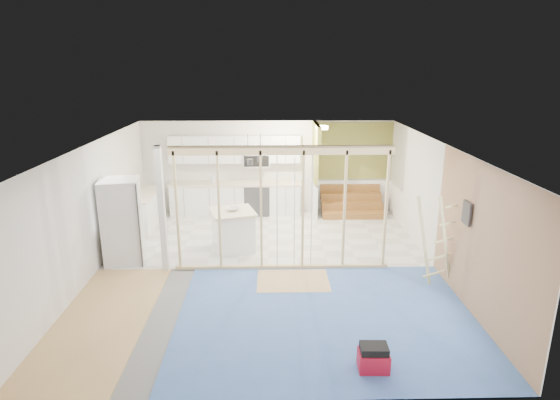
{
  "coord_description": "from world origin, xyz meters",
  "views": [
    {
      "loc": [
        0.05,
        -8.94,
        4.11
      ],
      "look_at": [
        0.27,
        0.6,
        1.32
      ],
      "focal_mm": 30.0,
      "sensor_mm": 36.0,
      "label": 1
    }
  ],
  "objects_px": {
    "island": "(233,230)",
    "toolbox": "(374,358)",
    "ladder": "(437,241)",
    "fridge": "(122,222)"
  },
  "relations": [
    {
      "from": "fridge",
      "to": "toolbox",
      "type": "relative_size",
      "value": 4.27
    },
    {
      "from": "ladder",
      "to": "fridge",
      "type": "bearing_deg",
      "value": 160.5
    },
    {
      "from": "island",
      "to": "toolbox",
      "type": "height_order",
      "value": "island"
    },
    {
      "from": "toolbox",
      "to": "ladder",
      "type": "height_order",
      "value": "ladder"
    },
    {
      "from": "toolbox",
      "to": "fridge",
      "type": "bearing_deg",
      "value": 141.66
    },
    {
      "from": "ladder",
      "to": "island",
      "type": "bearing_deg",
      "value": 146.17
    },
    {
      "from": "fridge",
      "to": "ladder",
      "type": "height_order",
      "value": "fridge"
    },
    {
      "from": "toolbox",
      "to": "ladder",
      "type": "distance_m",
      "value": 3.16
    },
    {
      "from": "toolbox",
      "to": "ladder",
      "type": "relative_size",
      "value": 0.24
    },
    {
      "from": "island",
      "to": "toolbox",
      "type": "relative_size",
      "value": 2.74
    }
  ]
}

